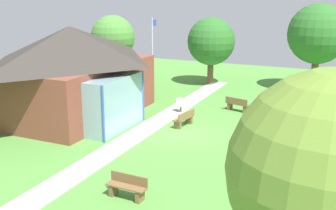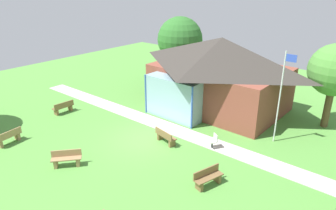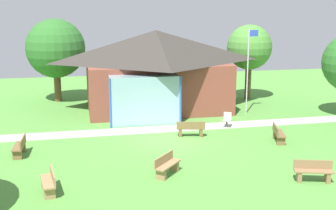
{
  "view_description": "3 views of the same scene",
  "coord_description": "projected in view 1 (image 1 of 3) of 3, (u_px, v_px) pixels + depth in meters",
  "views": [
    {
      "loc": [
        -19.15,
        -7.96,
        7.12
      ],
      "look_at": [
        0.49,
        1.14,
        1.29
      ],
      "focal_mm": 45.7,
      "sensor_mm": 36.0,
      "label": 1
    },
    {
      "loc": [
        11.69,
        -11.63,
        8.93
      ],
      "look_at": [
        -0.54,
        2.8,
        1.23
      ],
      "focal_mm": 33.21,
      "sensor_mm": 36.0,
      "label": 2
    },
    {
      "loc": [
        -4.48,
        -21.51,
        6.88
      ],
      "look_at": [
        0.46,
        2.82,
        1.22
      ],
      "focal_mm": 47.96,
      "sensor_mm": 36.0,
      "label": 3
    }
  ],
  "objects": [
    {
      "name": "ground_plane",
      "position": [
        184.0,
        134.0,
        21.86
      ],
      "size": [
        44.0,
        44.0,
        0.0
      ],
      "primitive_type": "plane",
      "color": "#54933D"
    },
    {
      "name": "pavilion",
      "position": [
        73.0,
        70.0,
        24.52
      ],
      "size": [
        9.92,
        7.95,
        5.17
      ],
      "color": "brown",
      "rests_on": "ground_plane"
    },
    {
      "name": "footpath",
      "position": [
        147.0,
        128.0,
        22.73
      ],
      "size": [
        25.99,
        1.66,
        0.03
      ],
      "primitive_type": "cube",
      "rotation": [
        0.0,
        0.0,
        0.01
      ],
      "color": "#BCB7B2",
      "rests_on": "ground_plane"
    },
    {
      "name": "flagpole",
      "position": [
        153.0,
        55.0,
        28.29
      ],
      "size": [
        0.64,
        0.08,
        5.41
      ],
      "color": "silver",
      "rests_on": "ground_plane"
    },
    {
      "name": "bench_rear_near_path",
      "position": [
        184.0,
        119.0,
        23.02
      ],
      "size": [
        1.56,
        0.72,
        0.84
      ],
      "rotation": [
        0.0,
        0.0,
        6.09
      ],
      "color": "brown",
      "rests_on": "ground_plane"
    },
    {
      "name": "bench_mid_left",
      "position": [
        127.0,
        187.0,
        15.06
      ],
      "size": [
        0.5,
        1.52,
        0.84
      ],
      "rotation": [
        0.0,
        0.0,
        1.53
      ],
      "color": "brown",
      "rests_on": "ground_plane"
    },
    {
      "name": "bench_front_center",
      "position": [
        270.0,
        147.0,
        18.95
      ],
      "size": [
        1.3,
        1.43,
        0.84
      ],
      "rotation": [
        0.0,
        0.0,
        4.01
      ],
      "color": "#9E7A51",
      "rests_on": "ground_plane"
    },
    {
      "name": "bench_mid_right",
      "position": [
        237.0,
        105.0,
        25.91
      ],
      "size": [
        0.82,
        1.56,
        0.84
      ],
      "rotation": [
        0.0,
        0.0,
        4.44
      ],
      "color": "brown",
      "rests_on": "ground_plane"
    },
    {
      "name": "bench_front_right",
      "position": [
        325.0,
        119.0,
        23.04
      ],
      "size": [
        1.56,
        0.84,
        0.84
      ],
      "rotation": [
        0.0,
        0.0,
        2.86
      ],
      "color": "olive",
      "rests_on": "ground_plane"
    },
    {
      "name": "bench_front_left",
      "position": [
        266.0,
        194.0,
        14.56
      ],
      "size": [
        0.65,
        1.55,
        0.84
      ],
      "rotation": [
        0.0,
        0.0,
        1.72
      ],
      "color": "#9E7A51",
      "rests_on": "ground_plane"
    },
    {
      "name": "patio_chair_lawn_spare",
      "position": [
        180.0,
        105.0,
        25.69
      ],
      "size": [
        0.6,
        0.6,
        0.86
      ],
      "rotation": [
        0.0,
        0.0,
        2.61
      ],
      "color": "beige",
      "rests_on": "ground_plane"
    },
    {
      "name": "tree_behind_pavilion_right",
      "position": [
        113.0,
        38.0,
        31.2
      ],
      "size": [
        3.22,
        3.22,
        5.4
      ],
      "color": "brown",
      "rests_on": "ground_plane"
    },
    {
      "name": "tree_east_hedge",
      "position": [
        211.0,
        42.0,
        32.56
      ],
      "size": [
        3.64,
        3.64,
        5.17
      ],
      "color": "brown",
      "rests_on": "ground_plane"
    },
    {
      "name": "tree_lawn_corner",
      "position": [
        332.0,
        174.0,
        8.99
      ],
      "size": [
        4.5,
        4.5,
        5.64
      ],
      "color": "brown",
      "rests_on": "ground_plane"
    },
    {
      "name": "tree_far_east",
      "position": [
        318.0,
        34.0,
        30.32
      ],
      "size": [
        4.29,
        4.29,
        6.27
      ],
      "color": "brown",
      "rests_on": "ground_plane"
    }
  ]
}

